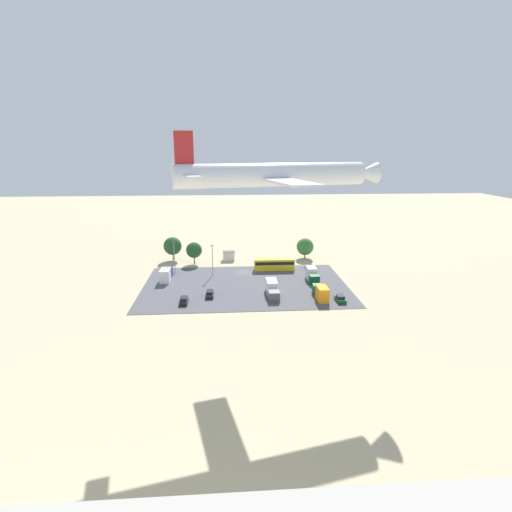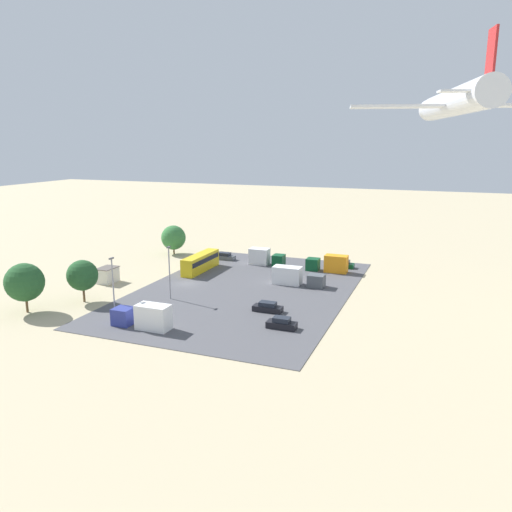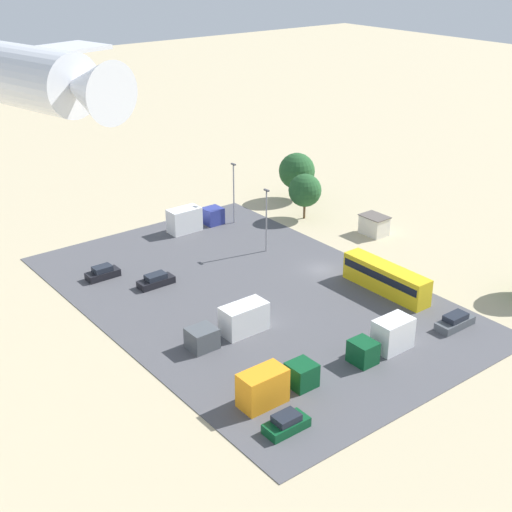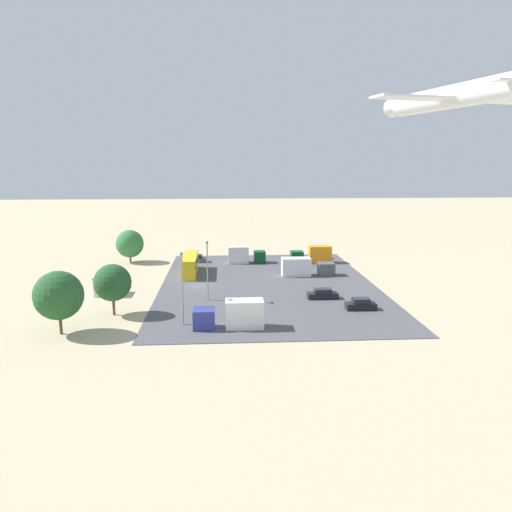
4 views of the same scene
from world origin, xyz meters
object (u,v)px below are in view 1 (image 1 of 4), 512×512
(bus, at_px, (274,264))
(parked_truck_0, at_px, (272,289))
(parked_car_1, at_px, (340,299))
(parked_truck_2, at_px, (166,274))
(parked_car_0, at_px, (184,301))
(parked_truck_3, at_px, (312,275))
(parked_car_3, at_px, (210,294))
(parked_truck_1, at_px, (321,292))
(parked_car_2, at_px, (309,267))
(shed_building, at_px, (229,256))
(airplane, at_px, (281,175))

(bus, height_order, parked_truck_0, bus)
(parked_car_1, xyz_separation_m, parked_truck_2, (43.63, -19.05, 0.94))
(parked_car_0, height_order, parked_truck_3, parked_truck_3)
(parked_car_1, bearing_deg, parked_truck_3, -77.61)
(parked_car_3, distance_m, parked_truck_1, 27.10)
(parked_truck_2, bearing_deg, parked_car_0, -69.44)
(parked_car_3, bearing_deg, parked_car_2, -144.64)
(parked_truck_2, bearing_deg, parked_car_3, -47.32)
(parked_car_3, height_order, parked_truck_2, parked_truck_2)
(shed_building, bearing_deg, airplane, 99.08)
(parked_car_2, distance_m, parked_truck_3, 10.03)
(bus, distance_m, parked_car_2, 10.61)
(parked_truck_1, bearing_deg, shed_building, 121.18)
(bus, height_order, airplane, airplane)
(airplane, bearing_deg, bus, 161.53)
(parked_car_2, relative_size, parked_truck_0, 0.51)
(bus, relative_size, parked_truck_2, 1.39)
(shed_building, relative_size, parked_truck_3, 0.53)
(parked_car_0, relative_size, parked_car_1, 1.02)
(shed_building, height_order, bus, bus)
(parked_car_1, xyz_separation_m, airplane, (17.16, 18.49, 30.18))
(parked_truck_0, distance_m, parked_truck_2, 31.01)
(parked_car_1, distance_m, parked_car_2, 26.01)
(parked_truck_2, bearing_deg, parked_truck_3, -4.34)
(parked_car_2, xyz_separation_m, parked_truck_2, (41.37, 6.87, 0.94))
(parked_car_1, height_order, parked_car_3, parked_car_1)
(airplane, bearing_deg, parked_car_3, -162.70)
(parked_car_3, xyz_separation_m, parked_truck_2, (12.53, -13.59, 0.96))
(parked_car_0, bearing_deg, parked_truck_0, 11.72)
(shed_building, xyz_separation_m, bus, (-13.46, 12.20, 0.48))
(parked_car_0, height_order, airplane, airplane)
(parked_car_1, height_order, parked_truck_0, parked_truck_0)
(bus, bearing_deg, parked_truck_2, -76.79)
(parked_car_1, bearing_deg, airplane, 47.15)
(shed_building, xyz_separation_m, parked_car_0, (10.71, 37.19, -0.67))
(parked_truck_2, bearing_deg, parked_truck_0, -25.47)
(bus, height_order, parked_car_1, bus)
(parked_truck_0, bearing_deg, parked_truck_3, -139.67)
(shed_building, height_order, parked_car_1, shed_building)
(parked_truck_1, height_order, parked_truck_3, parked_truck_1)
(parked_car_3, bearing_deg, bus, -131.30)
(shed_building, xyz_separation_m, airplane, (-9.10, 56.97, 29.51))
(parked_car_0, bearing_deg, parked_truck_1, 1.37)
(shed_building, relative_size, parked_car_2, 0.82)
(parked_car_0, xyz_separation_m, parked_car_2, (-34.71, -24.62, -0.01))
(airplane, bearing_deg, parked_truck_1, 134.94)
(parked_car_2, bearing_deg, parked_car_3, 35.36)
(parked_car_2, bearing_deg, airplane, 71.46)
(parked_car_3, relative_size, parked_truck_3, 0.61)
(parked_car_0, height_order, parked_car_1, parked_car_0)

